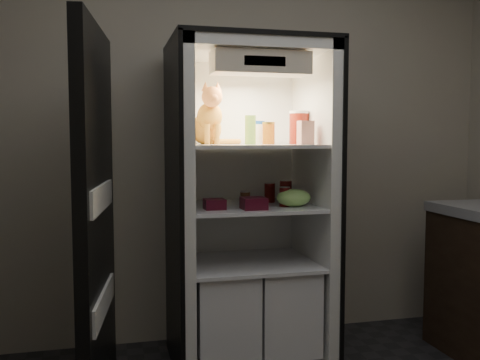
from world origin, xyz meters
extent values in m
plane|color=#AEA691|center=(0.00, 1.80, 1.35)|extent=(3.60, 0.00, 3.60)
cube|color=white|center=(0.00, 1.67, 0.93)|extent=(0.85, 0.06, 1.85)
cube|color=white|center=(-0.40, 1.35, 0.93)|extent=(0.06, 0.70, 1.85)
cube|color=white|center=(0.40, 1.35, 0.93)|extent=(0.06, 0.70, 1.85)
cube|color=white|center=(0.00, 1.35, 1.82)|extent=(0.85, 0.70, 0.06)
cube|color=white|center=(0.00, 1.35, 0.03)|extent=(0.85, 0.70, 0.06)
cube|color=black|center=(-0.44, 1.35, 0.93)|extent=(0.02, 0.72, 1.87)
cube|color=black|center=(0.44, 1.35, 0.93)|extent=(0.02, 0.72, 1.87)
cube|color=black|center=(0.00, 1.35, 1.86)|extent=(0.90, 0.72, 0.02)
cube|color=white|center=(0.00, 1.32, 1.28)|extent=(0.73, 0.62, 0.02)
cube|color=white|center=(0.00, 1.32, 0.93)|extent=(0.73, 0.62, 0.02)
cube|color=white|center=(-0.18, 1.32, 0.35)|extent=(0.34, 0.58, 0.48)
cube|color=white|center=(0.18, 1.32, 0.35)|extent=(0.34, 0.58, 0.48)
cube|color=white|center=(0.00, 1.32, 0.60)|extent=(0.73, 0.62, 0.02)
cube|color=beige|center=(0.00, 1.11, 1.72)|extent=(0.52, 0.18, 0.12)
cube|color=black|center=(0.00, 1.02, 1.72)|extent=(0.22, 0.01, 0.05)
cube|color=black|center=(-0.85, 0.98, 0.93)|extent=(0.17, 0.87, 1.85)
cube|color=white|center=(-0.84, 0.92, 0.55)|extent=(0.14, 0.64, 0.12)
cube|color=white|center=(-0.84, 0.92, 1.05)|extent=(0.14, 0.64, 0.12)
ellipsoid|color=orange|center=(-0.23, 1.47, 1.38)|extent=(0.19, 0.23, 0.19)
ellipsoid|color=orange|center=(-0.22, 1.38, 1.45)|extent=(0.15, 0.14, 0.16)
sphere|color=#CC5E27|center=(-0.22, 1.33, 1.56)|extent=(0.12, 0.12, 0.12)
sphere|color=#CC5E27|center=(-0.22, 1.28, 1.54)|extent=(0.05, 0.05, 0.05)
cone|color=#CC5E27|center=(-0.25, 1.33, 1.61)|extent=(0.05, 0.05, 0.05)
cone|color=#CC5E27|center=(-0.18, 1.34, 1.61)|extent=(0.05, 0.05, 0.05)
cylinder|color=orange|center=(-0.25, 1.32, 1.35)|extent=(0.03, 0.03, 0.12)
cylinder|color=orange|center=(-0.19, 1.33, 1.35)|extent=(0.03, 0.03, 0.12)
cylinder|color=orange|center=(-0.13, 1.40, 1.31)|extent=(0.20, 0.13, 0.03)
cylinder|color=#238330|center=(0.00, 1.32, 1.37)|extent=(0.06, 0.06, 0.15)
cylinder|color=#238330|center=(0.00, 1.32, 1.45)|extent=(0.06, 0.06, 0.01)
cylinder|color=white|center=(0.08, 1.46, 1.35)|extent=(0.10, 0.10, 0.12)
cylinder|color=#1849A8|center=(0.08, 1.46, 1.42)|extent=(0.10, 0.10, 0.02)
cylinder|color=maroon|center=(0.12, 1.34, 1.35)|extent=(0.07, 0.07, 0.12)
cylinder|color=gold|center=(0.12, 1.34, 1.41)|extent=(0.07, 0.07, 0.01)
cylinder|color=maroon|center=(0.31, 1.37, 1.38)|extent=(0.11, 0.11, 0.18)
cylinder|color=white|center=(0.31, 1.37, 1.48)|extent=(0.12, 0.12, 0.02)
cube|color=silver|center=(0.29, 1.18, 1.36)|extent=(0.08, 0.08, 0.13)
cylinder|color=black|center=(0.15, 1.42, 1.00)|extent=(0.06, 0.06, 0.11)
cylinder|color=#B2B2B2|center=(0.15, 1.42, 1.06)|extent=(0.06, 0.06, 0.00)
cylinder|color=black|center=(0.24, 1.39, 1.01)|extent=(0.07, 0.07, 0.13)
cylinder|color=#B2B2B2|center=(0.24, 1.39, 1.07)|extent=(0.07, 0.07, 0.00)
cylinder|color=black|center=(0.17, 1.21, 0.99)|extent=(0.06, 0.06, 0.11)
cylinder|color=#B2B2B2|center=(0.17, 1.21, 1.05)|extent=(0.06, 0.06, 0.00)
cylinder|color=brown|center=(-0.02, 1.35, 0.98)|extent=(0.06, 0.06, 0.07)
cylinder|color=#B2B2B2|center=(-0.02, 1.35, 1.02)|extent=(0.06, 0.06, 0.01)
ellipsoid|color=#81C059|center=(0.22, 1.20, 0.99)|extent=(0.20, 0.14, 0.10)
cube|color=#510D1E|center=(-0.23, 1.19, 0.97)|extent=(0.11, 0.11, 0.06)
cube|color=#510D1E|center=(-0.03, 1.14, 0.97)|extent=(0.13, 0.13, 0.06)
camera|label=1|loc=(-0.79, -1.64, 1.33)|focal=40.00mm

